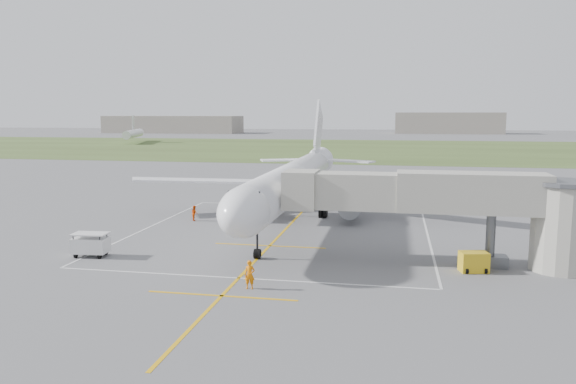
% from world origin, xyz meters
% --- Properties ---
extents(ground, '(700.00, 700.00, 0.00)m').
position_xyz_m(ground, '(0.00, 0.00, 0.00)').
color(ground, '#5A5A5C').
rests_on(ground, ground).
extents(grass_strip, '(700.00, 120.00, 0.02)m').
position_xyz_m(grass_strip, '(0.00, 130.00, 0.01)').
color(grass_strip, '#3A4A20').
rests_on(grass_strip, ground).
extents(apron_markings, '(28.20, 60.00, 0.01)m').
position_xyz_m(apron_markings, '(0.00, -5.82, 0.01)').
color(apron_markings, '#DB9F0C').
rests_on(apron_markings, ground).
extents(airliner, '(38.93, 46.75, 13.52)m').
position_xyz_m(airliner, '(-0.00, 0.75, 4.39)').
color(airliner, white).
rests_on(airliner, ground).
extents(jet_bridge, '(23.40, 5.00, 7.20)m').
position_xyz_m(jet_bridge, '(15.72, -13.50, 4.74)').
color(jet_bridge, '#9D9B8E').
rests_on(jet_bridge, ground).
extents(gpu_unit, '(2.22, 1.76, 1.49)m').
position_xyz_m(gpu_unit, '(16.64, -15.14, 0.74)').
color(gpu_unit, gold).
rests_on(gpu_unit, ground).
extents(baggage_cart, '(2.92, 1.91, 1.94)m').
position_xyz_m(baggage_cart, '(-13.58, -16.37, 0.99)').
color(baggage_cart, silver).
rests_on(baggage_cart, ground).
extents(ramp_worker_nose, '(0.74, 0.51, 1.93)m').
position_xyz_m(ramp_worker_nose, '(1.40, -22.21, 0.97)').
color(ramp_worker_nose, orange).
rests_on(ramp_worker_nose, ground).
extents(ramp_worker_wing, '(0.97, 1.02, 1.66)m').
position_xyz_m(ramp_worker_wing, '(-10.65, -0.05, 0.83)').
color(ramp_worker_wing, '#DE4507').
rests_on(ramp_worker_wing, ground).
extents(distant_hangars, '(345.00, 49.00, 12.00)m').
position_xyz_m(distant_hangars, '(-16.15, 265.19, 5.17)').
color(distant_hangars, gray).
rests_on(distant_hangars, ground).
extents(distant_aircraft, '(199.88, 74.28, 8.85)m').
position_xyz_m(distant_aircraft, '(0.54, 172.88, 3.59)').
color(distant_aircraft, white).
rests_on(distant_aircraft, ground).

